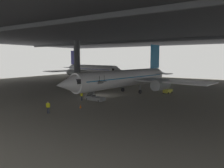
{
  "coord_description": "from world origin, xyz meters",
  "views": [
    {
      "loc": [
        26.38,
        -35.76,
        7.46
      ],
      "look_at": [
        2.83,
        0.99,
        2.5
      ],
      "focal_mm": 35.26,
      "sensor_mm": 36.0,
      "label": 1
    }
  ],
  "objects_px": {
    "boarding_stairs": "(95,96)",
    "traffic_cone_orange": "(80,106)",
    "airplane_distant": "(91,69)",
    "crew_worker_near_nose": "(48,107)",
    "airplane_main": "(126,78)",
    "baggage_tug": "(168,91)",
    "crew_worker_by_stairs": "(82,95)"
  },
  "relations": [
    {
      "from": "airplane_main",
      "to": "airplane_distant",
      "type": "relative_size",
      "value": 1.01
    },
    {
      "from": "crew_worker_near_nose",
      "to": "traffic_cone_orange",
      "type": "height_order",
      "value": "crew_worker_near_nose"
    },
    {
      "from": "airplane_main",
      "to": "airplane_distant",
      "type": "height_order",
      "value": "airplane_distant"
    },
    {
      "from": "boarding_stairs",
      "to": "crew_worker_near_nose",
      "type": "relative_size",
      "value": 2.73
    },
    {
      "from": "airplane_distant",
      "to": "crew_worker_near_nose",
      "type": "bearing_deg",
      "value": -57.76
    },
    {
      "from": "airplane_main",
      "to": "boarding_stairs",
      "type": "xyz_separation_m",
      "value": [
        -0.89,
        -9.69,
        -2.64
      ]
    },
    {
      "from": "airplane_main",
      "to": "boarding_stairs",
      "type": "distance_m",
      "value": 10.09
    },
    {
      "from": "boarding_stairs",
      "to": "traffic_cone_orange",
      "type": "xyz_separation_m",
      "value": [
        2.02,
        -6.48,
        -0.43
      ]
    },
    {
      "from": "airplane_main",
      "to": "crew_worker_near_nose",
      "type": "distance_m",
      "value": 21.16
    },
    {
      "from": "crew_worker_by_stairs",
      "to": "airplane_distant",
      "type": "height_order",
      "value": "airplane_distant"
    },
    {
      "from": "crew_worker_near_nose",
      "to": "crew_worker_by_stairs",
      "type": "relative_size",
      "value": 1.0
    },
    {
      "from": "crew_worker_near_nose",
      "to": "baggage_tug",
      "type": "relative_size",
      "value": 0.7
    },
    {
      "from": "airplane_main",
      "to": "boarding_stairs",
      "type": "relative_size",
      "value": 7.66
    },
    {
      "from": "crew_worker_by_stairs",
      "to": "traffic_cone_orange",
      "type": "relative_size",
      "value": 2.8
    },
    {
      "from": "crew_worker_near_nose",
      "to": "boarding_stairs",
      "type": "bearing_deg",
      "value": 92.0
    },
    {
      "from": "airplane_main",
      "to": "traffic_cone_orange",
      "type": "distance_m",
      "value": 16.5
    },
    {
      "from": "crew_worker_near_nose",
      "to": "airplane_main",
      "type": "bearing_deg",
      "value": 88.65
    },
    {
      "from": "airplane_main",
      "to": "boarding_stairs",
      "type": "bearing_deg",
      "value": -95.25
    },
    {
      "from": "crew_worker_by_stairs",
      "to": "traffic_cone_orange",
      "type": "distance_m",
      "value": 6.26
    },
    {
      "from": "baggage_tug",
      "to": "traffic_cone_orange",
      "type": "bearing_deg",
      "value": -106.69
    },
    {
      "from": "airplane_distant",
      "to": "boarding_stairs",
      "type": "bearing_deg",
      "value": -50.89
    },
    {
      "from": "crew_worker_near_nose",
      "to": "airplane_distant",
      "type": "bearing_deg",
      "value": 122.24
    },
    {
      "from": "crew_worker_by_stairs",
      "to": "airplane_distant",
      "type": "xyz_separation_m",
      "value": [
        -28.18,
        38.62,
        2.41
      ]
    },
    {
      "from": "crew_worker_near_nose",
      "to": "baggage_tug",
      "type": "height_order",
      "value": "crew_worker_near_nose"
    },
    {
      "from": "boarding_stairs",
      "to": "crew_worker_by_stairs",
      "type": "distance_m",
      "value": 2.51
    },
    {
      "from": "airplane_distant",
      "to": "baggage_tug",
      "type": "distance_m",
      "value": 44.47
    },
    {
      "from": "airplane_main",
      "to": "traffic_cone_orange",
      "type": "height_order",
      "value": "airplane_main"
    },
    {
      "from": "boarding_stairs",
      "to": "baggage_tug",
      "type": "bearing_deg",
      "value": 60.52
    },
    {
      "from": "boarding_stairs",
      "to": "traffic_cone_orange",
      "type": "distance_m",
      "value": 6.8
    },
    {
      "from": "crew_worker_by_stairs",
      "to": "baggage_tug",
      "type": "distance_m",
      "value": 19.5
    },
    {
      "from": "airplane_main",
      "to": "crew_worker_near_nose",
      "type": "xyz_separation_m",
      "value": [
        -0.5,
        -21.02,
        -2.41
      ]
    },
    {
      "from": "airplane_main",
      "to": "airplane_distant",
      "type": "xyz_separation_m",
      "value": [
        -30.97,
        27.29,
        0.0
      ]
    }
  ]
}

